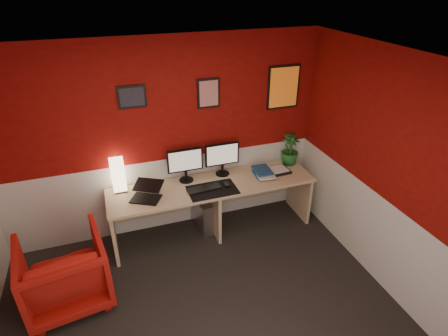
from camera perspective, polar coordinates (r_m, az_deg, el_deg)
The scene contains 24 objects.
ground at distance 3.95m, azimuth -2.75°, elevation -23.33°, with size 4.00×3.50×0.01m, color black.
ceiling at distance 2.50m, azimuth -4.11°, elevation 14.57°, with size 4.00×3.50×0.01m, color white.
wall_back at distance 4.54m, azimuth -9.47°, elevation 4.15°, with size 4.00×0.01×2.50m, color maroon.
wall_right at distance 3.98m, azimuth 25.55°, elevation -2.19°, with size 0.01×3.50×2.50m, color maroon.
wainscot_back at distance 4.89m, azimuth -8.76°, elevation -3.88°, with size 4.00×0.01×1.00m, color silver.
wainscot_right at distance 4.38m, azimuth 23.43°, elevation -10.67°, with size 0.01×3.50×1.00m, color silver.
desk at distance 4.79m, azimuth -1.73°, elevation -6.27°, with size 2.60×0.65×0.73m, color tan.
shoji_lamp at distance 4.54m, azimuth -16.20°, elevation -1.21°, with size 0.16×0.16×0.40m, color #FFE5B2.
laptop at distance 4.33m, azimuth -12.26°, elevation -3.62°, with size 0.33×0.23×0.22m, color black.
monitor_left at distance 4.55m, azimuth -6.08°, elevation 1.20°, with size 0.45×0.06×0.58m, color black.
monitor_right at distance 4.67m, azimuth -0.25°, elevation 2.16°, with size 0.45×0.06×0.58m, color black.
desk_mat at distance 4.47m, azimuth -1.81°, elevation -3.43°, with size 0.60×0.38×0.01m, color black.
keyboard at distance 4.47m, azimuth -3.17°, elevation -3.23°, with size 0.42×0.14×0.02m, color black.
mouse at distance 4.53m, azimuth 0.39°, elevation -2.62°, with size 0.06×0.10×0.03m, color black.
book_bottom at distance 4.77m, azimuth 4.85°, elevation -1.16°, with size 0.20×0.26×0.02m, color navy.
book_middle at distance 4.74m, azimuth 5.05°, elevation -1.00°, with size 0.23×0.31×0.02m, color silver.
book_top at distance 4.75m, azimuth 4.77°, elevation -0.55°, with size 0.22×0.29×0.03m, color navy.
zen_tray at distance 4.89m, azimuth 8.12°, elevation -0.48°, with size 0.35×0.25×0.03m, color black.
potted_plant at distance 5.05m, azimuth 10.26°, elevation 2.87°, with size 0.24×0.24×0.43m, color #19591E.
pc_tower at distance 4.94m, azimuth -3.19°, elevation -7.07°, with size 0.20×0.45×0.45m, color #99999E.
armchair at distance 4.21m, azimuth -23.69°, elevation -14.63°, with size 0.81×0.84×0.76m, color red.
art_left at distance 4.28m, azimuth -14.22°, elevation 10.76°, with size 0.32×0.02×0.26m, color black.
art_center at distance 4.45m, azimuth -2.43°, elevation 11.61°, with size 0.28×0.02×0.36m, color red.
art_right at distance 4.83m, azimuth 9.28°, elevation 12.39°, with size 0.44×0.02×0.56m, color orange.
Camera 1 is at (-0.63, -2.35, 3.11)m, focal length 29.22 mm.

